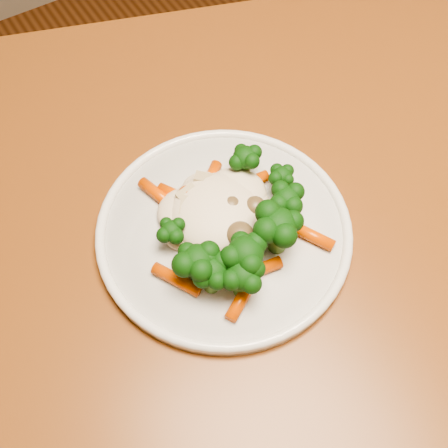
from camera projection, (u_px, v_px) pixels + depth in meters
name	position (u px, v px, depth m)	size (l,w,h in m)	color
dining_table	(226.00, 319.00, 0.62)	(1.40, 1.15, 0.75)	brown
plate	(224.00, 232.00, 0.56)	(0.25, 0.25, 0.01)	white
meal	(233.00, 228.00, 0.53)	(0.18, 0.18, 0.05)	#F2E0C1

